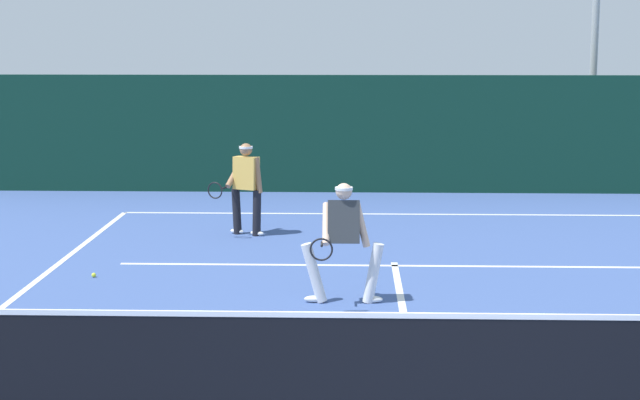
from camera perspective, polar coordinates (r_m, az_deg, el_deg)
court_line_baseline_far at (r=19.68m, az=3.76°, el=-0.80°), size 10.37×0.10×0.01m
court_line_service at (r=15.30m, az=4.30°, el=-3.76°), size 8.46×0.10×0.01m
court_line_centre at (r=12.41m, az=4.88°, el=-6.90°), size 0.10×6.40×0.01m
tennis_net at (r=9.21m, az=5.97°, el=-9.39°), size 11.36×0.09×1.06m
player_near at (r=12.99m, az=1.34°, el=-2.17°), size 1.09×0.84×1.60m
player_far at (r=17.50m, az=-4.27°, el=0.88°), size 0.96×0.86×1.63m
tennis_ball at (r=14.91m, az=-12.82°, el=-4.21°), size 0.07×0.07×0.07m
back_fence_windscreen at (r=22.28m, az=3.56°, el=3.79°), size 19.09×0.12×2.62m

